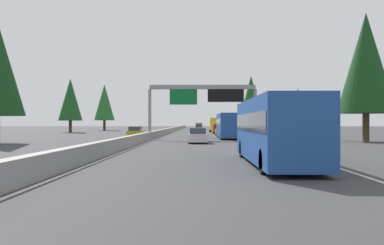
{
  "coord_description": "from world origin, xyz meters",
  "views": [
    {
      "loc": [
        -5.25,
        -5.39,
        2.01
      ],
      "look_at": [
        54.75,
        -4.49,
        1.99
      ],
      "focal_mm": 39.97,
      "sensor_mm": 36.0,
      "label": 1
    }
  ],
  "objects_px": {
    "bus_near_right": "(274,128)",
    "conifer_left_far": "(104,102)",
    "sedan_far_center": "(222,131)",
    "conifer_right_near": "(366,63)",
    "pickup_near_center": "(199,126)",
    "sign_gantry_overhead": "(204,96)",
    "conifer_right_far": "(251,98)",
    "sedan_mid_center": "(198,136)",
    "conifer_right_mid": "(298,106)",
    "box_truck_mid_left": "(215,124)",
    "oncoming_near": "(136,132)",
    "bus_far_right": "(228,125)",
    "sedan_distant_b": "(199,127)",
    "minivan_mid_right": "(219,128)",
    "conifer_left_mid": "(70,100)"
  },
  "relations": [
    {
      "from": "box_truck_mid_left",
      "to": "oncoming_near",
      "type": "height_order",
      "value": "box_truck_mid_left"
    },
    {
      "from": "sign_gantry_overhead",
      "to": "sedan_distant_b",
      "type": "distance_m",
      "value": 64.58
    },
    {
      "from": "sedan_distant_b",
      "to": "conifer_right_far",
      "type": "xyz_separation_m",
      "value": [
        -18.64,
        -11.74,
        6.86
      ]
    },
    {
      "from": "bus_near_right",
      "to": "bus_far_right",
      "type": "xyz_separation_m",
      "value": [
        33.05,
        -0.12,
        0.0
      ]
    },
    {
      "from": "conifer_right_near",
      "to": "sedan_mid_center",
      "type": "bearing_deg",
      "value": 100.28
    },
    {
      "from": "oncoming_near",
      "to": "conifer_left_far",
      "type": "distance_m",
      "value": 51.44
    },
    {
      "from": "sedan_far_center",
      "to": "conifer_right_near",
      "type": "distance_m",
      "value": 25.87
    },
    {
      "from": "sign_gantry_overhead",
      "to": "oncoming_near",
      "type": "height_order",
      "value": "sign_gantry_overhead"
    },
    {
      "from": "bus_far_right",
      "to": "conifer_right_far",
      "type": "xyz_separation_m",
      "value": [
        42.0,
        -8.03,
        5.82
      ]
    },
    {
      "from": "conifer_left_mid",
      "to": "conifer_right_mid",
      "type": "bearing_deg",
      "value": -100.53
    },
    {
      "from": "sedan_mid_center",
      "to": "conifer_left_mid",
      "type": "distance_m",
      "value": 50.38
    },
    {
      "from": "oncoming_near",
      "to": "conifer_right_mid",
      "type": "height_order",
      "value": "conifer_right_mid"
    },
    {
      "from": "sedan_mid_center",
      "to": "oncoming_near",
      "type": "bearing_deg",
      "value": 28.93
    },
    {
      "from": "minivan_mid_right",
      "to": "conifer_right_near",
      "type": "bearing_deg",
      "value": -155.37
    },
    {
      "from": "sign_gantry_overhead",
      "to": "conifer_right_near",
      "type": "distance_m",
      "value": 17.82
    },
    {
      "from": "bus_near_right",
      "to": "conifer_left_far",
      "type": "height_order",
      "value": "conifer_left_far"
    },
    {
      "from": "conifer_right_near",
      "to": "sign_gantry_overhead",
      "type": "bearing_deg",
      "value": 72.86
    },
    {
      "from": "box_truck_mid_left",
      "to": "pickup_near_center",
      "type": "distance_m",
      "value": 32.7
    },
    {
      "from": "bus_far_right",
      "to": "sign_gantry_overhead",
      "type": "bearing_deg",
      "value": 140.67
    },
    {
      "from": "sedan_distant_b",
      "to": "conifer_right_far",
      "type": "bearing_deg",
      "value": -147.8
    },
    {
      "from": "minivan_mid_right",
      "to": "sedan_mid_center",
      "type": "bearing_deg",
      "value": 173.8
    },
    {
      "from": "bus_near_right",
      "to": "minivan_mid_right",
      "type": "xyz_separation_m",
      "value": [
        54.28,
        0.07,
        -0.77
      ]
    },
    {
      "from": "minivan_mid_right",
      "to": "conifer_left_far",
      "type": "bearing_deg",
      "value": 41.45
    },
    {
      "from": "conifer_right_far",
      "to": "bus_far_right",
      "type": "bearing_deg",
      "value": 169.18
    },
    {
      "from": "bus_near_right",
      "to": "pickup_near_center",
      "type": "distance_m",
      "value": 102.08
    },
    {
      "from": "sedan_distant_b",
      "to": "conifer_right_mid",
      "type": "relative_size",
      "value": 0.54
    },
    {
      "from": "bus_far_right",
      "to": "conifer_right_mid",
      "type": "xyz_separation_m",
      "value": [
        22.92,
        -14.01,
        3.2
      ]
    },
    {
      "from": "sedan_mid_center",
      "to": "box_truck_mid_left",
      "type": "xyz_separation_m",
      "value": [
        48.59,
        -3.62,
        0.93
      ]
    },
    {
      "from": "sedan_distant_b",
      "to": "sign_gantry_overhead",
      "type": "bearing_deg",
      "value": -179.47
    },
    {
      "from": "sign_gantry_overhead",
      "to": "bus_far_right",
      "type": "xyz_separation_m",
      "value": [
        3.79,
        -3.11,
        -3.36
      ]
    },
    {
      "from": "minivan_mid_right",
      "to": "conifer_right_near",
      "type": "xyz_separation_m",
      "value": [
        -30.2,
        -13.85,
        7.21
      ]
    },
    {
      "from": "conifer_right_near",
      "to": "conifer_right_far",
      "type": "xyz_separation_m",
      "value": [
        50.97,
        5.63,
        -0.62
      ]
    },
    {
      "from": "pickup_near_center",
      "to": "sedan_distant_b",
      "type": "xyz_separation_m",
      "value": [
        -8.33,
        0.12,
        -0.23
      ]
    },
    {
      "from": "oncoming_near",
      "to": "conifer_right_mid",
      "type": "relative_size",
      "value": 0.54
    },
    {
      "from": "pickup_near_center",
      "to": "conifer_right_near",
      "type": "relative_size",
      "value": 0.42
    },
    {
      "from": "pickup_near_center",
      "to": "box_truck_mid_left",
      "type": "bearing_deg",
      "value": -174.02
    },
    {
      "from": "pickup_near_center",
      "to": "sedan_mid_center",
      "type": "bearing_deg",
      "value": 179.85
    },
    {
      "from": "sedan_far_center",
      "to": "sedan_mid_center",
      "type": "bearing_deg",
      "value": 171.4
    },
    {
      "from": "bus_far_right",
      "to": "conifer_right_far",
      "type": "relative_size",
      "value": 0.93
    },
    {
      "from": "box_truck_mid_left",
      "to": "sedan_distant_b",
      "type": "xyz_separation_m",
      "value": [
        24.18,
        3.52,
        -0.93
      ]
    },
    {
      "from": "minivan_mid_right",
      "to": "sedan_distant_b",
      "type": "bearing_deg",
      "value": 5.11
    },
    {
      "from": "conifer_right_near",
      "to": "conifer_left_far",
      "type": "height_order",
      "value": "conifer_right_near"
    },
    {
      "from": "conifer_right_far",
      "to": "conifer_left_mid",
      "type": "height_order",
      "value": "conifer_right_far"
    },
    {
      "from": "sign_gantry_overhead",
      "to": "conifer_right_far",
      "type": "xyz_separation_m",
      "value": [
        45.8,
        -11.14,
        2.46
      ]
    },
    {
      "from": "sedan_mid_center",
      "to": "conifer_right_mid",
      "type": "relative_size",
      "value": 0.54
    },
    {
      "from": "bus_far_right",
      "to": "conifer_right_mid",
      "type": "bearing_deg",
      "value": -31.43
    },
    {
      "from": "bus_near_right",
      "to": "conifer_right_mid",
      "type": "relative_size",
      "value": 1.42
    },
    {
      "from": "box_truck_mid_left",
      "to": "oncoming_near",
      "type": "xyz_separation_m",
      "value": [
        -33.66,
        11.87,
        -0.93
      ]
    },
    {
      "from": "minivan_mid_right",
      "to": "sedan_far_center",
      "type": "relative_size",
      "value": 1.14
    },
    {
      "from": "sign_gantry_overhead",
      "to": "conifer_left_far",
      "type": "bearing_deg",
      "value": 23.33
    }
  ]
}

